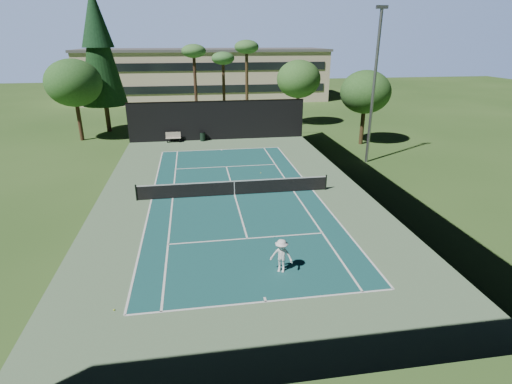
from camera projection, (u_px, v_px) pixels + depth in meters
The scene contains 22 objects.
ground at pixel (235, 195), 26.98m from camera, with size 160.00×160.00×0.00m, color #325620.
apron_slab at pixel (235, 195), 26.98m from camera, with size 18.00×32.00×0.01m, color #5C7D58.
court_surface at pixel (235, 195), 26.97m from camera, with size 10.97×23.77×0.01m, color #195050.
court_lines at pixel (235, 195), 26.97m from camera, with size 11.07×23.87×0.01m.
tennis_net at pixel (234, 187), 26.78m from camera, with size 12.90×0.10×1.10m.
fence at pixel (234, 166), 26.31m from camera, with size 18.04×32.05×4.03m.
player at pixel (281, 256), 17.84m from camera, with size 1.04×0.60×1.62m, color white.
tennis_ball_a at pixel (114, 310), 15.50m from camera, with size 0.08×0.08×0.08m, color #C4E935.
tennis_ball_b at pixel (188, 189), 27.94m from camera, with size 0.06×0.06×0.06m, color #CCD530.
tennis_ball_c at pixel (261, 173), 31.28m from camera, with size 0.07×0.07×0.07m, color #B1CC2E.
tennis_ball_d at pixel (151, 188), 28.23m from camera, with size 0.06×0.06×0.06m, color #D0E534.
park_bench at pixel (173, 137), 40.51m from camera, with size 1.50×0.45×1.02m.
trash_bin at pixel (203, 136), 41.00m from camera, with size 0.56×0.56×0.95m.
pine_tree at pixel (98, 42), 42.07m from camera, with size 4.80×4.80×15.00m.
palm_a at pixel (194, 54), 45.86m from camera, with size 2.80×2.80×9.32m.
palm_b at pixel (223, 61), 48.51m from camera, with size 2.80×2.80×8.42m.
palm_c at pixel (247, 50), 45.66m from camera, with size 2.80×2.80×9.77m.
decid_tree_a at pixel (299, 79), 46.75m from camera, with size 5.12×5.12×7.62m.
decid_tree_b at pixel (365, 92), 38.24m from camera, with size 4.80×4.80×7.14m.
decid_tree_c at pixel (74, 83), 39.46m from camera, with size 5.44×5.44×8.09m.
campus_building at pixel (205, 74), 67.84m from camera, with size 40.50×12.50×8.30m.
light_pole at pixel (374, 84), 31.92m from camera, with size 0.90×0.25×12.22m.
Camera 1 is at (-2.47, -25.02, 9.90)m, focal length 28.00 mm.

